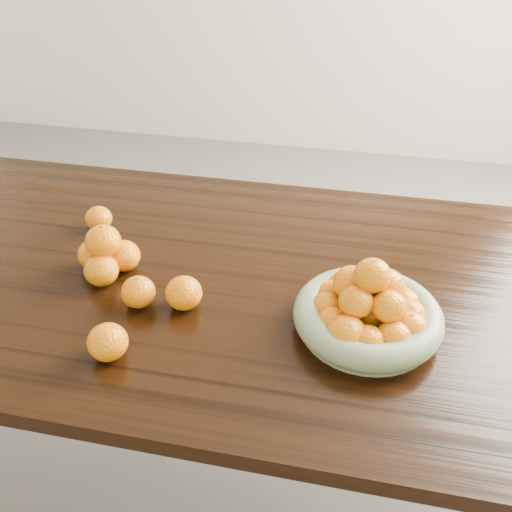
% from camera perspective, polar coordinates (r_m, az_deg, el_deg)
% --- Properties ---
extents(ground, '(5.00, 5.00, 0.00)m').
position_cam_1_polar(ground, '(1.93, -0.34, -20.32)').
color(ground, '#555451').
rests_on(ground, ground).
extents(dining_table, '(2.00, 1.00, 0.75)m').
position_cam_1_polar(dining_table, '(1.44, -0.43, -5.04)').
color(dining_table, black).
rests_on(dining_table, ground).
extents(fruit_bowl, '(0.32, 0.32, 0.18)m').
position_cam_1_polar(fruit_bowl, '(1.24, 11.14, -5.43)').
color(fruit_bowl, gray).
rests_on(fruit_bowl, dining_table).
extents(orange_pyramid, '(0.15, 0.15, 0.13)m').
position_cam_1_polar(orange_pyramid, '(1.42, -14.80, 0.09)').
color(orange_pyramid, orange).
rests_on(orange_pyramid, dining_table).
extents(loose_orange_0, '(0.08, 0.08, 0.07)m').
position_cam_1_polar(loose_orange_0, '(1.31, -11.69, -3.54)').
color(loose_orange_0, orange).
rests_on(loose_orange_0, dining_table).
extents(loose_orange_1, '(0.08, 0.08, 0.08)m').
position_cam_1_polar(loose_orange_1, '(1.19, -14.60, -8.33)').
color(loose_orange_1, orange).
rests_on(loose_orange_1, dining_table).
extents(loose_orange_2, '(0.08, 0.08, 0.08)m').
position_cam_1_polar(loose_orange_2, '(1.29, -7.23, -3.70)').
color(loose_orange_2, orange).
rests_on(loose_orange_2, dining_table).
extents(loose_orange_3, '(0.07, 0.07, 0.07)m').
position_cam_1_polar(loose_orange_3, '(1.61, -15.45, 3.64)').
color(loose_orange_3, orange).
rests_on(loose_orange_3, dining_table).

